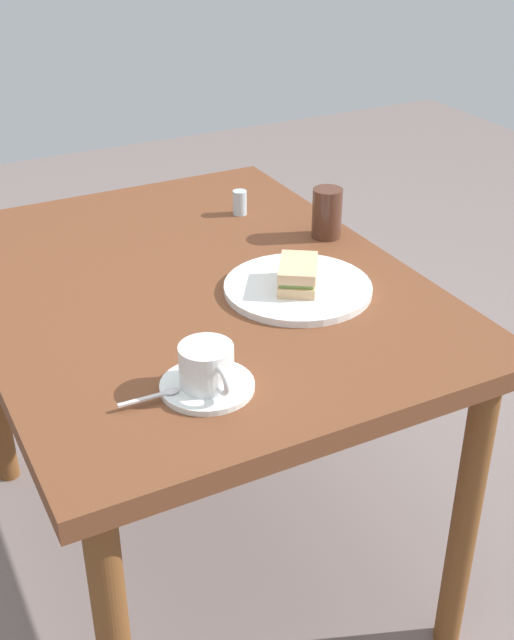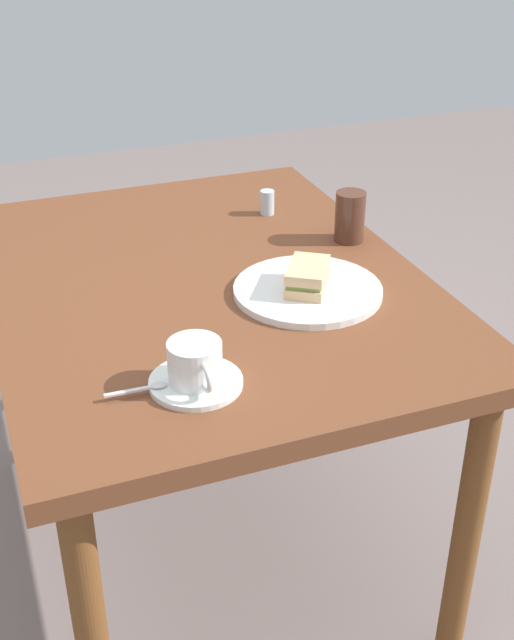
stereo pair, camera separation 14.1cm
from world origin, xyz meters
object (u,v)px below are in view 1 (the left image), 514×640
object	(u,v)px
sandwich_front	(298,275)
drinking_glass	(327,213)
dining_table	(192,317)
coffee_saucer	(207,386)
spoon	(160,394)
sandwich_plate	(298,288)
salt_shaker	(240,203)
coffee_cup	(207,365)

from	to	relation	value
sandwich_front	drinking_glass	xyz separation A→B (m)	(0.20, -0.19, 0.02)
dining_table	coffee_saucer	world-z (taller)	coffee_saucer
dining_table	spoon	world-z (taller)	spoon
spoon	dining_table	bearing A→B (deg)	-30.04
sandwich_front	drinking_glass	distance (m)	0.27
sandwich_plate	spoon	bearing A→B (deg)	120.60
sandwich_front	spoon	size ratio (longest dim) A/B	1.33
coffee_saucer	salt_shaker	size ratio (longest dim) A/B	2.65
sandwich_front	drinking_glass	bearing A→B (deg)	-42.98
sandwich_front	coffee_saucer	distance (m)	0.36
sandwich_front	spoon	world-z (taller)	sandwich_front
coffee_saucer	sandwich_plate	bearing A→B (deg)	-52.77
sandwich_front	spoon	distance (m)	0.42
dining_table	drinking_glass	world-z (taller)	drinking_glass
spoon	drinking_glass	world-z (taller)	drinking_glass
sandwich_plate	spoon	distance (m)	0.43
sandwich_front	sandwich_plate	bearing A→B (deg)	-35.50
dining_table	sandwich_front	bearing A→B (deg)	-131.48
drinking_glass	sandwich_plate	bearing A→B (deg)	136.84
salt_shaker	drinking_glass	size ratio (longest dim) A/B	0.52
sandwich_front	coffee_cup	xyz separation A→B (m)	(-0.22, 0.28, 0.01)
coffee_saucer	coffee_cup	world-z (taller)	coffee_cup
sandwich_plate	spoon	size ratio (longest dim) A/B	2.87
coffee_cup	dining_table	bearing A→B (deg)	-19.43
sandwich_plate	drinking_glass	xyz separation A→B (m)	(0.19, -0.18, 0.05)
salt_shaker	coffee_cup	bearing A→B (deg)	149.59
sandwich_front	drinking_glass	world-z (taller)	drinking_glass
spoon	drinking_glass	distance (m)	0.69
coffee_cup	drinking_glass	world-z (taller)	drinking_glass
coffee_saucer	drinking_glass	bearing A→B (deg)	-48.70
coffee_cup	coffee_saucer	bearing A→B (deg)	1.75
sandwich_front	salt_shaker	size ratio (longest dim) A/B	2.32
dining_table	coffee_saucer	bearing A→B (deg)	160.47
sandwich_plate	salt_shaker	distance (m)	0.40
dining_table	coffee_cup	size ratio (longest dim) A/B	9.33
coffee_cup	sandwich_front	bearing A→B (deg)	-52.84
sandwich_front	coffee_saucer	size ratio (longest dim) A/B	0.88
spoon	salt_shaker	distance (m)	0.75
sandwich_plate	sandwich_front	size ratio (longest dim) A/B	2.16
coffee_saucer	spoon	distance (m)	0.08
drinking_glass	spoon	bearing A→B (deg)	126.84
spoon	salt_shaker	size ratio (longest dim) A/B	1.75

